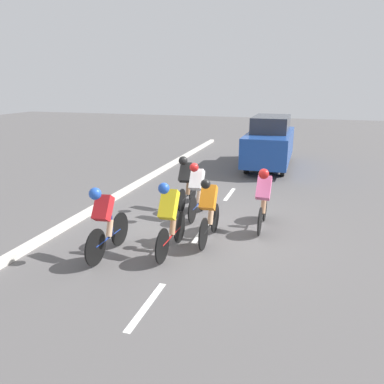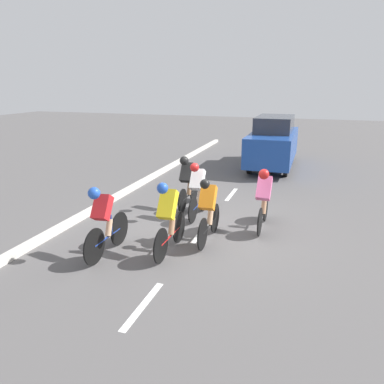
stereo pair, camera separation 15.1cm
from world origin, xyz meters
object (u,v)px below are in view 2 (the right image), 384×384
object	(u,v)px
cyclist_pink	(264,197)
cyclist_black	(187,180)
support_car	(273,142)
cyclist_red	(104,219)
cyclist_orange	(208,209)
cyclist_yellow	(168,216)
cyclist_white	(198,188)

from	to	relation	value
cyclist_pink	cyclist_black	bearing A→B (deg)	-23.49
cyclist_black	support_car	world-z (taller)	support_car
cyclist_red	cyclist_black	xyz separation A→B (m)	(-0.59, -3.37, 0.02)
cyclist_orange	cyclist_pink	xyz separation A→B (m)	(-1.03, -1.10, 0.05)
cyclist_red	cyclist_yellow	bearing A→B (deg)	-157.20
cyclist_red	cyclist_white	xyz separation A→B (m)	(-1.10, -2.70, -0.00)
cyclist_red	support_car	world-z (taller)	support_car
cyclist_white	cyclist_red	bearing A→B (deg)	67.80
cyclist_yellow	cyclist_orange	bearing A→B (deg)	-126.45
support_car	cyclist_white	bearing A→B (deg)	80.54
cyclist_orange	cyclist_black	distance (m)	2.39
cyclist_red	cyclist_black	bearing A→B (deg)	-99.89
cyclist_black	cyclist_red	bearing A→B (deg)	80.11
cyclist_orange	cyclist_red	xyz separation A→B (m)	(1.78, 1.31, 0.02)
cyclist_yellow	support_car	distance (m)	8.95
cyclist_white	cyclist_pink	bearing A→B (deg)	170.26
cyclist_orange	cyclist_white	world-z (taller)	cyclist_white
cyclist_yellow	cyclist_white	xyz separation A→B (m)	(0.08, -2.21, -0.03)
cyclist_orange	cyclist_yellow	bearing A→B (deg)	53.55
cyclist_yellow	support_car	bearing A→B (deg)	-96.64
cyclist_red	cyclist_white	bearing A→B (deg)	-112.20
cyclist_black	cyclist_orange	bearing A→B (deg)	119.95
cyclist_white	support_car	world-z (taller)	support_car
cyclist_pink	support_car	world-z (taller)	support_car
cyclist_white	support_car	bearing A→B (deg)	-99.46
cyclist_orange	cyclist_yellow	size ratio (longest dim) A/B	0.99
cyclist_red	cyclist_white	distance (m)	2.92
cyclist_black	cyclist_yellow	bearing A→B (deg)	101.63
cyclist_orange	cyclist_red	distance (m)	2.21
cyclist_pink	support_car	bearing A→B (deg)	-85.12
cyclist_red	cyclist_orange	bearing A→B (deg)	-143.70
cyclist_red	cyclist_pink	bearing A→B (deg)	-139.42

